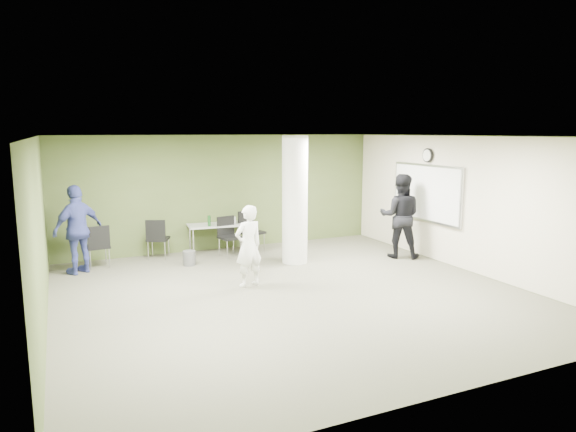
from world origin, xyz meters
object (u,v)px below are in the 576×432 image
woman_white (248,246)px  man_blue (78,230)px  man_black (400,216)px  folding_table (219,226)px  chair_back_left (98,243)px

woman_white → man_blue: size_ratio=0.84×
woman_white → man_black: man_black is taller
man_black → folding_table: bearing=6.0°
chair_back_left → man_black: man_black is taller
folding_table → chair_back_left: (-2.75, -0.29, -0.11)m
folding_table → woman_white: bearing=-90.5°
chair_back_left → man_black: (6.42, -1.83, 0.42)m
woman_white → man_blue: (-2.86, 2.27, 0.14)m
woman_white → man_blue: bearing=-51.0°
woman_white → chair_back_left: bearing=-58.1°
man_black → man_blue: bearing=22.9°
folding_table → chair_back_left: 2.76m
folding_table → man_blue: size_ratio=0.84×
chair_back_left → man_black: 6.68m
folding_table → woman_white: woman_white is taller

